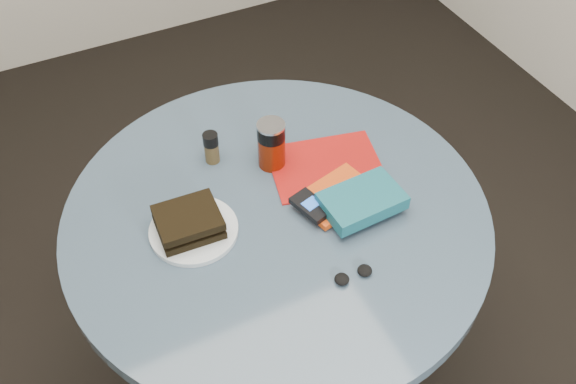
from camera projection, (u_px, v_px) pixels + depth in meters
name	position (u px, v px, depth m)	size (l,w,h in m)	color
ground	(280.00, 365.00, 2.05)	(4.00, 4.00, 0.00)	black
table	(277.00, 253.00, 1.62)	(1.00, 1.00, 0.75)	black
plate	(194.00, 230.00, 1.45)	(0.20, 0.20, 0.01)	silver
sandwich	(189.00, 222.00, 1.43)	(0.15, 0.13, 0.05)	black
soda_can	(271.00, 144.00, 1.56)	(0.09, 0.09, 0.13)	#651805
pepper_grinder	(211.00, 147.00, 1.58)	(0.05, 0.05, 0.09)	#42351C
magazine	(326.00, 166.00, 1.60)	(0.27, 0.20, 0.00)	#9B100E
red_book	(336.00, 196.00, 1.51)	(0.18, 0.12, 0.01)	#CB4210
novel	(362.00, 201.00, 1.47)	(0.18, 0.12, 0.04)	#13505C
mp3_player	(311.00, 206.00, 1.47)	(0.08, 0.11, 0.02)	black
headphones	(353.00, 275.00, 1.36)	(0.09, 0.04, 0.02)	black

